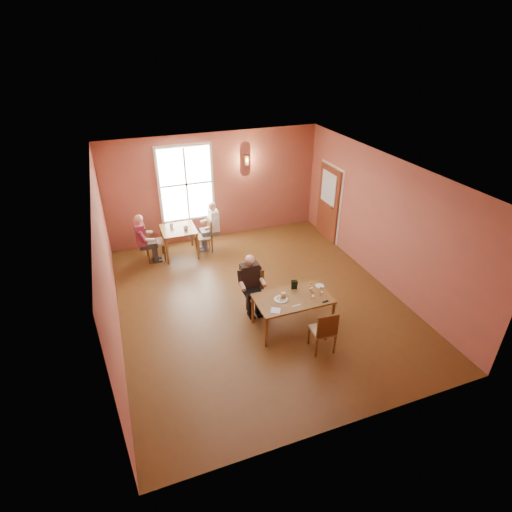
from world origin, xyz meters
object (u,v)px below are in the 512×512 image
object	(u,v)px
chair_diner_maroon	(154,242)
diner_maroon	(153,237)
second_table	(180,242)
main_table	(292,312)
diner_main	(258,289)
diner_white	(204,229)
chair_empty	(322,329)
chair_diner_white	(203,236)
chair_diner_main	(258,295)

from	to	relation	value
chair_diner_maroon	diner_maroon	size ratio (longest dim) A/B	0.78
second_table	diner_maroon	xyz separation A→B (m)	(-0.68, 0.00, 0.26)
main_table	chair_diner_maroon	size ratio (longest dim) A/B	1.47
main_table	chair_diner_maroon	distance (m)	4.37
main_table	diner_main	bearing A→B (deg)	128.88
diner_main	diner_white	distance (m)	3.17
diner_main	chair_empty	xyz separation A→B (m)	(0.74, -1.42, -0.17)
chair_empty	diner_white	xyz separation A→B (m)	(-1.12, 4.56, 0.19)
chair_empty	diner_maroon	distance (m)	5.20
second_table	chair_diner_maroon	distance (m)	0.66
chair_diner_white	diner_main	bearing A→B (deg)	-172.59
chair_diner_main	main_table	bearing A→B (deg)	127.57
chair_diner_white	diner_maroon	xyz separation A→B (m)	(-1.33, 0.00, 0.20)
chair_diner_main	chair_diner_white	distance (m)	3.14
main_table	diner_white	world-z (taller)	diner_white
chair_empty	second_table	bearing A→B (deg)	115.82
main_table	chair_diner_maroon	xyz separation A→B (m)	(-2.21, 3.77, 0.16)
diner_main	second_table	world-z (taller)	diner_main
second_table	chair_diner_maroon	world-z (taller)	chair_diner_maroon
chair_diner_main	second_table	bearing A→B (deg)	-71.23
chair_diner_maroon	diner_maroon	xyz separation A→B (m)	(-0.03, 0.00, 0.14)
chair_diner_main	chair_diner_white	bearing A→B (deg)	-82.52
chair_empty	diner_maroon	bearing A→B (deg)	122.81
main_table	diner_maroon	world-z (taller)	diner_maroon
diner_main	main_table	bearing A→B (deg)	128.88
chair_diner_main	chair_empty	size ratio (longest dim) A/B	1.02
chair_diner_main	diner_maroon	world-z (taller)	diner_maroon
chair_diner_maroon	diner_maroon	bearing A→B (deg)	-90.00
chair_empty	chair_diner_white	size ratio (longest dim) A/B	1.00
main_table	chair_diner_main	bearing A→B (deg)	127.57
diner_main	chair_diner_white	bearing A→B (deg)	-82.59
diner_main	chair_diner_white	world-z (taller)	diner_main
chair_diner_maroon	main_table	bearing A→B (deg)	30.40
chair_diner_white	chair_diner_maroon	xyz separation A→B (m)	(-1.30, 0.00, 0.06)
chair_diner_white	chair_empty	bearing A→B (deg)	-165.82
chair_diner_main	diner_white	bearing A→B (deg)	-83.07
chair_diner_main	chair_empty	distance (m)	1.63
chair_empty	chair_diner_maroon	size ratio (longest dim) A/B	0.90
main_table	second_table	distance (m)	4.08
chair_diner_maroon	second_table	bearing A→B (deg)	90.00
chair_diner_maroon	chair_diner_white	bearing A→B (deg)	90.00
chair_diner_main	chair_empty	world-z (taller)	chair_diner_main
second_table	main_table	bearing A→B (deg)	-67.51
diner_white	diner_maroon	bearing A→B (deg)	90.00
chair_empty	second_table	xyz separation A→B (m)	(-1.80, 4.56, -0.07)
main_table	chair_diner_white	xyz separation A→B (m)	(-0.91, 3.77, 0.10)
chair_diner_main	diner_maroon	bearing A→B (deg)	-60.83
chair_diner_main	second_table	world-z (taller)	chair_diner_main
diner_white	diner_maroon	distance (m)	1.36
chair_diner_main	chair_empty	xyz separation A→B (m)	(0.74, -1.45, -0.01)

